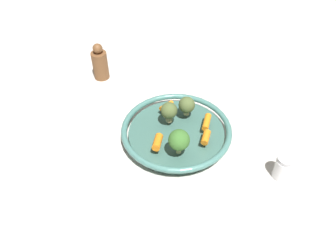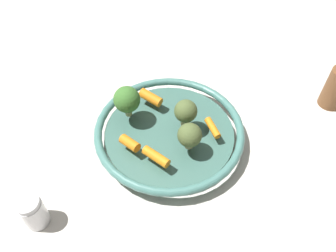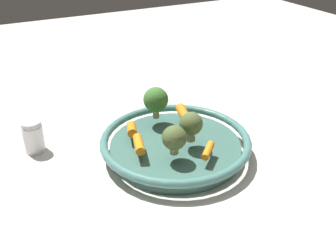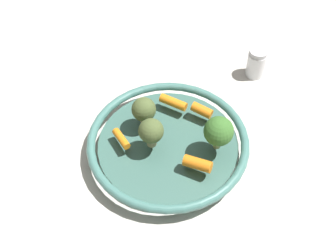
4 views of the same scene
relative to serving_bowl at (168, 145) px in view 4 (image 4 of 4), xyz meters
The scene contains 10 objects.
ground_plane 0.02m from the serving_bowl, ahead, with size 2.56×2.56×0.00m, color beige.
serving_bowl is the anchor object (origin of this frame).
baby_carrot_right 0.09m from the serving_bowl, 50.38° to the left, with size 0.02×0.02×0.05m, color orange.
baby_carrot_center 0.10m from the serving_bowl, 145.02° to the left, with size 0.02×0.02×0.04m, color orange.
baby_carrot_left 0.09m from the serving_bowl, behind, with size 0.02×0.02×0.06m, color orange.
baby_carrot_near_rim 0.09m from the serving_bowl, 73.62° to the right, with size 0.01×0.01×0.05m, color orange.
broccoli_floret_small 0.08m from the serving_bowl, 120.55° to the right, with size 0.05×0.05×0.06m.
broccoli_floret_large 0.07m from the serving_bowl, 54.05° to the right, with size 0.05×0.05×0.06m.
broccoli_floret_mid 0.11m from the serving_bowl, 89.73° to the left, with size 0.06×0.06×0.07m.
salt_shaker 0.30m from the serving_bowl, 150.14° to the left, with size 0.04×0.04×0.07m.
Camera 4 is at (0.49, 0.10, 0.68)m, focal length 45.29 mm.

